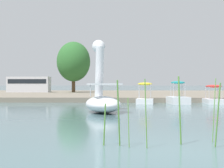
# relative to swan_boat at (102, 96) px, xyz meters

# --- Properties ---
(ground_plane) EXTENTS (456.09, 456.09, 0.00)m
(ground_plane) POSITION_rel_swan_boat_xyz_m (2.16, -9.37, -0.78)
(ground_plane) COLOR slate
(shore_bank_far) EXTENTS (124.03, 26.52, 0.37)m
(shore_bank_far) POSITION_rel_swan_boat_xyz_m (2.16, 21.66, -0.60)
(shore_bank_far) COLOR slate
(shore_bank_far) RESTS_ON ground_plane
(swan_boat) EXTENTS (2.33, 3.52, 3.65)m
(swan_boat) POSITION_rel_swan_boat_xyz_m (0.00, 0.00, 0.00)
(swan_boat) COLOR white
(swan_boat) RESTS_ON ground_plane
(pedal_boat_yellow) EXTENTS (1.34, 2.03, 1.47)m
(pedal_boat_yellow) POSITION_rel_swan_boat_xyz_m (2.52, 7.28, -0.38)
(pedal_boat_yellow) COLOR white
(pedal_boat_yellow) RESTS_ON ground_plane
(pedal_boat_teal) EXTENTS (1.41, 2.38, 1.56)m
(pedal_boat_teal) POSITION_rel_swan_boat_xyz_m (4.79, 7.26, -0.38)
(pedal_boat_teal) COLOR white
(pedal_boat_teal) RESTS_ON ground_plane
(pedal_boat_red) EXTENTS (1.18, 2.01, 1.31)m
(pedal_boat_red) POSITION_rel_swan_boat_xyz_m (7.27, 7.39, -0.35)
(pedal_boat_red) COLOR white
(pedal_boat_red) RESTS_ON ground_plane
(tree_broadleaf_right) EXTENTS (4.68, 4.90, 5.90)m
(tree_broadleaf_right) POSITION_rel_swan_boat_xyz_m (-4.75, 23.53, 3.15)
(tree_broadleaf_right) COLOR #4C3823
(tree_broadleaf_right) RESTS_ON shore_bank_far
(parked_van) EXTENTS (4.91, 1.80, 1.83)m
(parked_van) POSITION_rel_swan_boat_xyz_m (-10.05, 23.77, 0.58)
(parked_van) COLOR silver
(parked_van) RESTS_ON shore_bank_far
(reed_clump_foreground) EXTENTS (2.69, 0.94, 1.57)m
(reed_clump_foreground) POSITION_rel_swan_boat_xyz_m (1.84, -9.10, -0.07)
(reed_clump_foreground) COLOR #568E38
(reed_clump_foreground) RESTS_ON ground_plane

